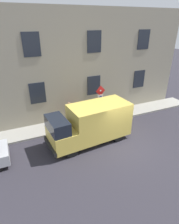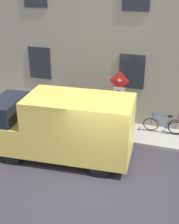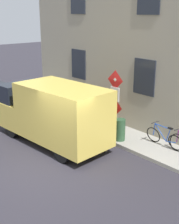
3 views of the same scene
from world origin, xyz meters
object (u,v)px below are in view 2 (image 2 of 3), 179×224
sign_post_stacked (119,99)px  litter_bin (123,127)px  bicycle_blue (163,125)px  pedestrian (74,104)px  delivery_van (64,126)px

sign_post_stacked → litter_bin: 1.33m
litter_bin → bicycle_blue: bearing=-61.8°
sign_post_stacked → litter_bin: sign_post_stacked is taller
sign_post_stacked → bicycle_blue: sign_post_stacked is taller
pedestrian → litter_bin: 2.49m
pedestrian → litter_bin: pedestrian is taller
bicycle_blue → delivery_van: bearing=40.7°
delivery_van → litter_bin: size_ratio=6.07×
sign_post_stacked → bicycle_blue: 2.45m
sign_post_stacked → pedestrian: bearing=71.5°
sign_post_stacked → pedestrian: 2.45m
delivery_van → pedestrian: delivery_van is taller
pedestrian → litter_bin: (-0.58, -2.37, -0.48)m
pedestrian → bicycle_blue: bearing=151.8°
sign_post_stacked → delivery_van: size_ratio=0.51×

